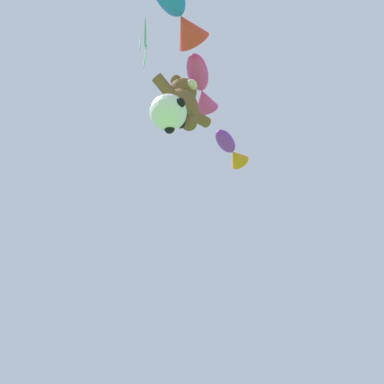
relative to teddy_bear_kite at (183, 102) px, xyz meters
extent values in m
ellipsoid|color=brown|center=(0.00, 0.01, -0.28)|extent=(0.99, 0.84, 1.20)
sphere|color=brown|center=(0.00, 0.01, 0.61)|extent=(0.83, 0.83, 0.83)
sphere|color=beige|center=(0.00, -0.34, 0.55)|extent=(0.35, 0.35, 0.35)
sphere|color=brown|center=(-0.30, 0.01, 0.93)|extent=(0.34, 0.34, 0.34)
cylinder|color=brown|center=(-0.72, 0.01, -0.07)|extent=(0.71, 0.32, 0.56)
sphere|color=brown|center=(-0.27, 0.01, -0.85)|extent=(0.45, 0.45, 0.45)
sphere|color=brown|center=(0.30, 0.01, 0.93)|extent=(0.34, 0.34, 0.34)
cylinder|color=brown|center=(0.72, 0.01, -0.07)|extent=(0.71, 0.32, 0.56)
sphere|color=brown|center=(0.27, 0.01, -0.85)|extent=(0.45, 0.45, 0.45)
sphere|color=white|center=(-0.50, -0.01, -1.31)|extent=(0.96, 0.96, 0.96)
sphere|color=black|center=(-0.06, -0.01, -1.31)|extent=(0.27, 0.27, 0.27)
sphere|color=black|center=(-0.59, 0.29, -1.00)|extent=(0.27, 0.27, 0.27)
sphere|color=black|center=(-0.50, -0.45, -1.38)|extent=(0.27, 0.27, 0.27)
sphere|color=black|center=(-0.29, 0.14, -1.66)|extent=(0.27, 0.27, 0.27)
ellipsoid|color=purple|center=(2.58, 0.56, 1.40)|extent=(1.09, 0.74, 0.46)
cone|color=orange|center=(3.33, 0.72, 1.40)|extent=(0.68, 0.77, 0.67)
sphere|color=black|center=(2.26, 0.49, 1.53)|extent=(0.12, 0.12, 0.12)
ellipsoid|color=#E53F9E|center=(0.15, -0.47, 1.48)|extent=(1.37, 1.18, 0.55)
cone|color=#E53F9E|center=(0.95, 0.02, 1.48)|extent=(0.99, 1.03, 0.80)
sphere|color=black|center=(-0.18, -0.67, 1.63)|extent=(0.14, 0.14, 0.14)
cone|color=red|center=(-1.06, -1.24, 1.23)|extent=(1.06, 1.16, 0.97)
cube|color=green|center=(-1.32, 0.58, 3.77)|extent=(0.85, 0.92, 1.23)
cylinder|color=green|center=(-1.48, 0.54, 2.66)|extent=(0.03, 0.21, 1.43)
cylinder|color=green|center=(-1.17, 0.59, 2.35)|extent=(0.03, 0.15, 2.06)
camera|label=1|loc=(-3.86, -4.19, -11.03)|focal=40.00mm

